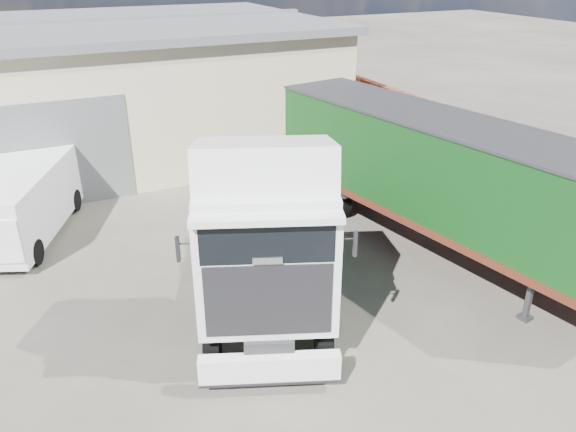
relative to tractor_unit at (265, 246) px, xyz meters
name	(u,v)px	position (x,y,z in m)	size (l,w,h in m)	color
ground	(232,360)	(-1.22, -0.94, -2.02)	(120.00, 120.00, 0.00)	#292721
brick_boundary_wall	(467,149)	(10.28, 5.06, -0.77)	(0.35, 26.00, 2.50)	maroon
tractor_unit	(265,246)	(0.00, 0.00, 0.00)	(5.11, 7.50, 4.80)	black
box_trailer	(438,172)	(5.79, 1.37, 0.34)	(4.39, 11.87, 3.86)	#2D2D30
panel_van	(17,206)	(-4.98, 7.03, -0.92)	(3.95, 5.59, 2.12)	black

